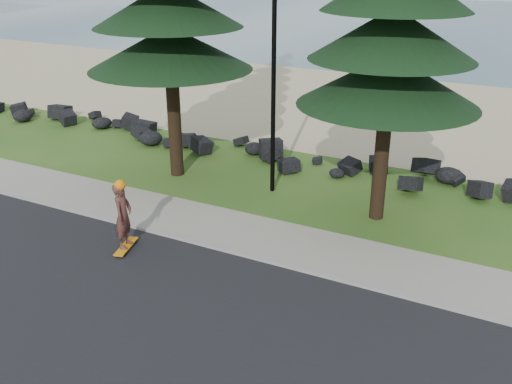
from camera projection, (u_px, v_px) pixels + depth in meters
ground at (221, 231)px, 15.55m from camera, size 160.00×160.00×0.00m
road at (112, 319)px, 11.87m from camera, size 160.00×7.00×0.02m
kerb at (204, 244)px, 14.79m from camera, size 160.00×0.20×0.10m
sidewalk at (225, 227)px, 15.70m from camera, size 160.00×2.00×0.08m
beach_sand at (374, 108)px, 27.39m from camera, size 160.00×15.00×0.01m
ocean at (479, 24)px, 57.20m from camera, size 160.00×58.00×0.01m
seawall_boulders at (302, 167)px, 20.12m from camera, size 60.00×2.40×1.10m
lamp_post at (274, 59)px, 16.53m from camera, size 0.25×0.14×8.14m
skateboarder at (123, 216)px, 14.22m from camera, size 0.56×1.06×1.91m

